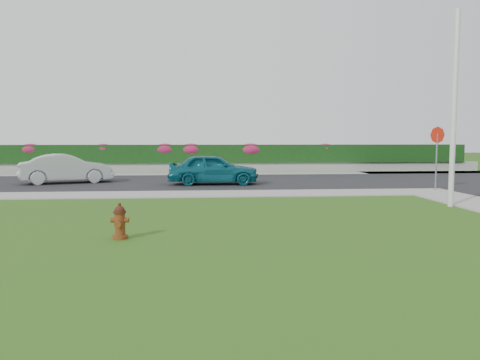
{
  "coord_description": "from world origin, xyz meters",
  "views": [
    {
      "loc": [
        -1.68,
        -8.21,
        2.04
      ],
      "look_at": [
        -0.59,
        4.74,
        0.9
      ],
      "focal_mm": 35.0,
      "sensor_mm": 36.0,
      "label": 1
    }
  ],
  "objects": [
    {
      "name": "hedge",
      "position": [
        -1.0,
        20.6,
        1.15
      ],
      "size": [
        32.0,
        0.9,
        1.1
      ],
      "primitive_type": "cube",
      "color": "black",
      "rests_on": "retaining_wall"
    },
    {
      "name": "flower_clump_d",
      "position": [
        -2.28,
        20.5,
        1.41
      ],
      "size": [
        1.45,
        0.93,
        0.72
      ],
      "primitive_type": "ellipsoid",
      "color": "#BB204B",
      "rests_on": "hedge"
    },
    {
      "name": "sedan_silver",
      "position": [
        -7.8,
        13.67,
        0.7
      ],
      "size": [
        4.27,
        2.65,
        1.33
      ],
      "primitive_type": "imported",
      "rotation": [
        0.0,
        0.0,
        1.91
      ],
      "color": "#AAABB1",
      "rests_on": "street_far"
    },
    {
      "name": "retaining_wall",
      "position": [
        -1.0,
        20.5,
        0.3
      ],
      "size": [
        34.0,
        0.4,
        0.6
      ],
      "primitive_type": "cube",
      "color": "gray",
      "rests_on": "ground"
    },
    {
      "name": "utility_pole",
      "position": [
        5.87,
        5.27,
        2.93
      ],
      "size": [
        0.16,
        0.16,
        5.85
      ],
      "primitive_type": "cylinder",
      "color": "silver",
      "rests_on": "ground"
    },
    {
      "name": "flower_clump_c",
      "position": [
        -3.85,
        20.5,
        1.43
      ],
      "size": [
        1.39,
        0.89,
        0.69
      ],
      "primitive_type": "ellipsoid",
      "color": "#BB204B",
      "rests_on": "hedge"
    },
    {
      "name": "stop_sign",
      "position": [
        7.54,
        9.42,
        1.9
      ],
      "size": [
        0.69,
        0.14,
        2.55
      ],
      "rotation": [
        0.0,
        0.0,
        -0.22
      ],
      "color": "slate",
      "rests_on": "ground"
    },
    {
      "name": "curb_corner",
      "position": [
        7.0,
        9.0,
        0.02
      ],
      "size": [
        2.0,
        2.0,
        0.04
      ],
      "primitive_type": "cube",
      "color": "gray",
      "rests_on": "ground"
    },
    {
      "name": "street_far",
      "position": [
        -5.0,
        14.0,
        0.02
      ],
      "size": [
        26.0,
        8.0,
        0.04
      ],
      "primitive_type": "cube",
      "color": "black",
      "rests_on": "ground"
    },
    {
      "name": "flower_clump_f",
      "position": [
        6.09,
        20.5,
        1.48
      ],
      "size": [
        1.11,
        0.71,
        0.55
      ],
      "primitive_type": "ellipsoid",
      "color": "#BB204B",
      "rests_on": "hedge"
    },
    {
      "name": "fire_hydrant",
      "position": [
        -3.34,
        1.39,
        0.35
      ],
      "size": [
        0.38,
        0.36,
        0.73
      ],
      "rotation": [
        0.0,
        0.0,
        -0.08
      ],
      "color": "#501F0C",
      "rests_on": "ground"
    },
    {
      "name": "flower_clump_b",
      "position": [
        -7.51,
        20.5,
        1.47
      ],
      "size": [
        1.15,
        0.74,
        0.58
      ],
      "primitive_type": "ellipsoid",
      "color": "#BB204B",
      "rests_on": "hedge"
    },
    {
      "name": "flower_clump_e",
      "position": [
        1.38,
        20.5,
        1.4
      ],
      "size": [
        1.51,
        0.97,
        0.75
      ],
      "primitive_type": "ellipsoid",
      "color": "#BB204B",
      "rests_on": "hedge"
    },
    {
      "name": "sidewalk_beyond",
      "position": [
        -1.0,
        19.0,
        0.02
      ],
      "size": [
        34.0,
        2.0,
        0.04
      ],
      "primitive_type": "cube",
      "color": "gray",
      "rests_on": "ground"
    },
    {
      "name": "sidewalk_far",
      "position": [
        -6.0,
        9.0,
        0.02
      ],
      "size": [
        24.0,
        2.0,
        0.04
      ],
      "primitive_type": "cube",
      "color": "gray",
      "rests_on": "ground"
    },
    {
      "name": "sedan_teal",
      "position": [
        -1.13,
        12.51,
        0.72
      ],
      "size": [
        4.01,
        1.67,
        1.36
      ],
      "primitive_type": "imported",
      "rotation": [
        0.0,
        0.0,
        1.56
      ],
      "color": "#0D5767",
      "rests_on": "street_far"
    },
    {
      "name": "ground",
      "position": [
        0.0,
        0.0,
        0.0
      ],
      "size": [
        120.0,
        120.0,
        0.0
      ],
      "primitive_type": "plane",
      "color": "black",
      "rests_on": "ground"
    },
    {
      "name": "flower_clump_a",
      "position": [
        -11.76,
        20.5,
        1.44
      ],
      "size": [
        1.32,
        0.85,
        0.66
      ],
      "primitive_type": "ellipsoid",
      "color": "#BB204B",
      "rests_on": "hedge"
    }
  ]
}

